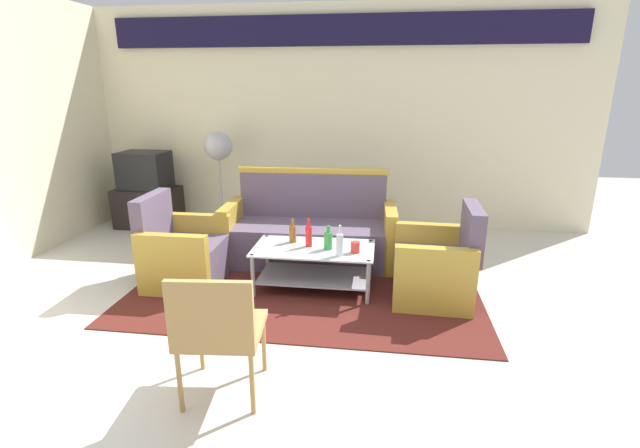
{
  "coord_description": "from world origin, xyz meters",
  "views": [
    {
      "loc": [
        0.6,
        -3.0,
        1.84
      ],
      "look_at": [
        0.07,
        0.83,
        0.65
      ],
      "focal_mm": 25.62,
      "sensor_mm": 36.0,
      "label": 1
    }
  ],
  "objects": [
    {
      "name": "pedestal_fan",
      "position": [
        -1.48,
        2.6,
        1.01
      ],
      "size": [
        0.36,
        0.36,
        1.27
      ],
      "color": "#2D2D33",
      "rests_on": "ground"
    },
    {
      "name": "wall_back",
      "position": [
        0.0,
        3.05,
        1.48
      ],
      "size": [
        6.52,
        0.19,
        2.8
      ],
      "color": "beige",
      "rests_on": "ground"
    },
    {
      "name": "wicker_chair",
      "position": [
        -0.31,
        -0.76,
        0.49
      ],
      "size": [
        0.52,
        0.52,
        0.84
      ],
      "rotation": [
        0.0,
        0.0,
        0.1
      ],
      "color": "#AD844C",
      "rests_on": "ground"
    },
    {
      "name": "bottle_green",
      "position": [
        0.14,
        0.85,
        0.49
      ],
      "size": [
        0.08,
        0.08,
        0.22
      ],
      "color": "#2D8C38",
      "rests_on": "coffee_table"
    },
    {
      "name": "bottle_brown",
      "position": [
        -0.21,
        1.0,
        0.5
      ],
      "size": [
        0.07,
        0.07,
        0.23
      ],
      "color": "brown",
      "rests_on": "coffee_table"
    },
    {
      "name": "bottle_red",
      "position": [
        -0.04,
        0.9,
        0.51
      ],
      "size": [
        0.06,
        0.06,
        0.27
      ],
      "color": "red",
      "rests_on": "coffee_table"
    },
    {
      "name": "rug",
      "position": [
        -0.07,
        0.93,
        0.01
      ],
      "size": [
        3.18,
        2.1,
        0.01
      ],
      "primitive_type": "cube",
      "color": "#511E19",
      "rests_on": "ground"
    },
    {
      "name": "armchair_left",
      "position": [
        -1.25,
        0.86,
        0.29
      ],
      "size": [
        0.71,
        0.77,
        0.85
      ],
      "rotation": [
        0.0,
        0.0,
        -1.56
      ],
      "color": "#5B4C60",
      "rests_on": "rug"
    },
    {
      "name": "television",
      "position": [
        -2.49,
        2.55,
        0.76
      ],
      "size": [
        0.62,
        0.47,
        0.48
      ],
      "rotation": [
        0.0,
        0.0,
        3.1
      ],
      "color": "black",
      "rests_on": "tv_stand"
    },
    {
      "name": "bottle_clear",
      "position": [
        0.26,
        0.7,
        0.52
      ],
      "size": [
        0.06,
        0.06,
        0.28
      ],
      "color": "silver",
      "rests_on": "coffee_table"
    },
    {
      "name": "ground_plane",
      "position": [
        0.0,
        0.0,
        0.0
      ],
      "size": [
        14.0,
        14.0,
        0.0
      ],
      "primitive_type": "plane",
      "color": "beige"
    },
    {
      "name": "coffee_table",
      "position": [
        0.01,
        0.88,
        0.27
      ],
      "size": [
        1.1,
        0.6,
        0.4
      ],
      "color": "silver",
      "rests_on": "rug"
    },
    {
      "name": "couch",
      "position": [
        -0.14,
        1.59,
        0.32
      ],
      "size": [
        1.82,
        0.79,
        0.96
      ],
      "rotation": [
        0.0,
        0.0,
        3.17
      ],
      "color": "#5B4C60",
      "rests_on": "rug"
    },
    {
      "name": "tv_stand",
      "position": [
        -2.49,
        2.55,
        0.26
      ],
      "size": [
        0.8,
        0.5,
        0.52
      ],
      "primitive_type": "cube",
      "color": "black",
      "rests_on": "ground"
    },
    {
      "name": "armchair_right",
      "position": [
        1.11,
        0.84,
        0.29
      ],
      "size": [
        0.72,
        0.78,
        0.85
      ],
      "rotation": [
        0.0,
        0.0,
        1.54
      ],
      "color": "#5B4C60",
      "rests_on": "rug"
    },
    {
      "name": "cup",
      "position": [
        0.39,
        0.8,
        0.46
      ],
      "size": [
        0.08,
        0.08,
        0.1
      ],
      "primitive_type": "cylinder",
      "color": "red",
      "rests_on": "coffee_table"
    }
  ]
}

